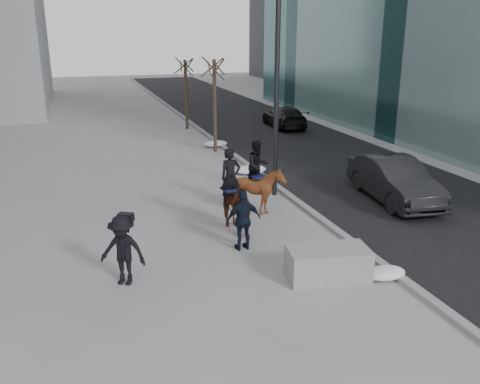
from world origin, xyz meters
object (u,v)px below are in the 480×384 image
object	(u,v)px
planter	(328,263)
mounted_right	(259,185)
car_near	(395,180)
mounted_left	(232,202)

from	to	relation	value
planter	mounted_right	world-z (taller)	mounted_right
car_near	mounted_left	size ratio (longest dim) A/B	1.83
planter	car_near	bearing A→B (deg)	42.60
planter	car_near	xyz separation A→B (m)	(5.09, 4.68, 0.38)
car_near	mounted_right	size ratio (longest dim) A/B	1.91
planter	mounted_right	distance (m)	5.02
mounted_right	car_near	bearing A→B (deg)	-3.42
mounted_left	planter	bearing A→B (deg)	-69.93
mounted_left	mounted_right	distance (m)	1.88
car_near	planter	bearing A→B (deg)	-130.82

